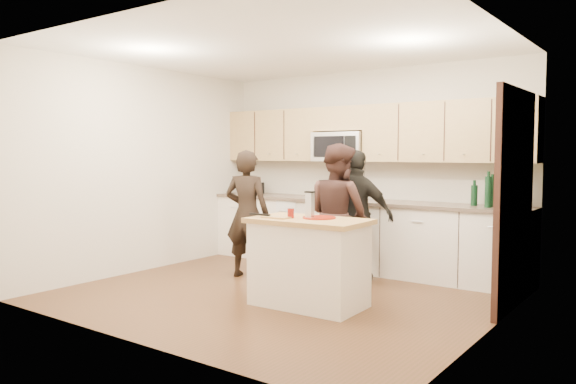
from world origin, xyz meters
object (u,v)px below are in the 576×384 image
Objects in this scene: island at (309,262)px; woman_left at (247,214)px; woman_right at (357,216)px; woman_center at (338,215)px; toaster at (252,188)px.

woman_left reaches higher than island.
woman_left and woman_right have the same top height.
woman_center is at bearing 73.33° from woman_right.
toaster is 1.56m from woman_left.
woman_left reaches higher than toaster.
island is 0.76× the size of woman_left.
toaster is at bearing -19.26° from woman_right.
woman_right is (-0.15, 1.26, 0.35)m from island.
island is 0.76× the size of woman_right.
woman_left is 0.96× the size of woman_center.
island is 1.32m from woman_right.
woman_right is (1.23, 0.60, -0.00)m from woman_left.
toaster is 2.26m from woman_right.
island is 0.73× the size of woman_center.
toaster is at bearing -4.54° from woman_center.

